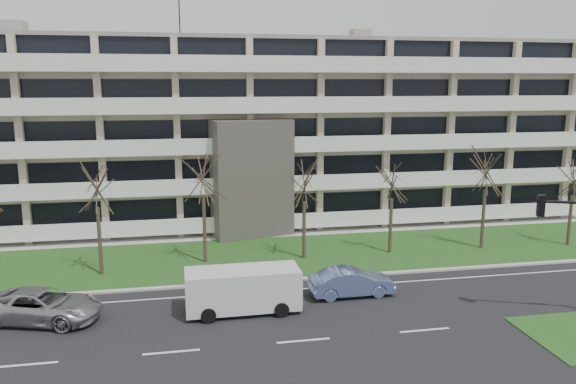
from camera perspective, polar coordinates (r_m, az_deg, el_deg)
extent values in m
plane|color=black|center=(26.87, 1.57, -14.87)|extent=(160.00, 160.00, 0.00)
cube|color=#214E1A|center=(38.78, -2.57, -6.53)|extent=(90.00, 10.00, 0.06)
cube|color=#B2B2AD|center=(34.09, -1.34, -8.99)|extent=(90.00, 0.35, 0.12)
cube|color=#B2B2AD|center=(44.00, -3.60, -4.38)|extent=(90.00, 2.00, 0.08)
cube|color=white|center=(32.72, -0.90, -9.96)|extent=(90.00, 0.12, 0.01)
cube|color=#BBA791|center=(49.55, -4.74, 6.11)|extent=(60.00, 12.00, 15.00)
cube|color=gray|center=(49.49, -4.89, 14.97)|extent=(60.50, 12.50, 0.30)
cube|color=#4C4742|center=(43.03, -3.68, 1.35)|extent=(6.39, 3.69, 9.00)
cube|color=black|center=(43.33, -3.60, -1.95)|extent=(4.92, 1.19, 3.50)
cube|color=gray|center=(50.89, -26.22, 14.65)|extent=(2.00, 2.00, 1.20)
cylinder|color=black|center=(49.37, -10.97, 16.98)|extent=(0.10, 0.10, 3.50)
cube|color=black|center=(44.45, -3.80, -1.49)|extent=(58.00, 0.10, 1.80)
cube|color=white|center=(44.15, -3.66, -3.58)|extent=(58.00, 1.40, 0.22)
cube|color=white|center=(43.37, -3.56, -3.03)|extent=(58.00, 0.08, 1.00)
cube|color=black|center=(43.90, -3.85, 2.33)|extent=(58.00, 0.10, 1.80)
cube|color=white|center=(43.48, -3.71, 0.25)|extent=(58.00, 1.40, 0.22)
cube|color=white|center=(42.74, -3.61, 0.87)|extent=(58.00, 0.08, 1.00)
cube|color=black|center=(43.54, -3.90, 6.24)|extent=(58.00, 0.10, 1.80)
cube|color=white|center=(43.02, -3.76, 4.17)|extent=(58.00, 1.40, 0.22)
cube|color=white|center=(42.31, -3.66, 4.88)|extent=(58.00, 0.08, 1.00)
cube|color=black|center=(43.39, -3.95, 10.19)|extent=(58.00, 0.10, 1.80)
cube|color=white|center=(42.77, -3.81, 8.17)|extent=(58.00, 1.40, 0.22)
cube|color=white|center=(42.10, -3.71, 8.94)|extent=(58.00, 0.08, 1.00)
cube|color=black|center=(43.45, -4.00, 14.15)|extent=(58.00, 0.10, 1.80)
cube|color=white|center=(42.72, -3.87, 12.19)|extent=(58.00, 1.40, 0.22)
cube|color=white|center=(42.09, -3.76, 13.02)|extent=(58.00, 0.08, 1.00)
imported|color=#A5A7AC|center=(31.05, -23.72, -10.53)|extent=(6.39, 4.30, 1.63)
imported|color=#748DC9|center=(31.95, 6.45, -9.08)|extent=(4.79, 1.78, 1.56)
cube|color=silver|center=(29.58, -4.62, -9.75)|extent=(5.89, 2.21, 2.07)
cube|color=black|center=(29.38, -4.64, -8.66)|extent=(5.45, 2.05, 0.76)
cube|color=silver|center=(30.05, 0.72, -9.71)|extent=(0.39, 2.07, 1.31)
cylinder|color=black|center=(28.77, -8.09, -12.32)|extent=(0.76, 0.28, 0.76)
cylinder|color=black|center=(30.78, -8.32, -10.73)|extent=(0.76, 0.28, 0.76)
cylinder|color=black|center=(29.16, -0.65, -11.88)|extent=(0.76, 0.28, 0.76)
cylinder|color=black|center=(31.14, -1.40, -10.34)|extent=(0.76, 0.28, 0.76)
cube|color=black|center=(29.87, 24.31, -1.27)|extent=(0.44, 0.44, 1.05)
sphere|color=red|center=(29.81, 24.36, -0.63)|extent=(0.21, 0.21, 0.21)
sphere|color=orange|center=(29.87, 24.31, -1.27)|extent=(0.21, 0.21, 0.21)
sphere|color=green|center=(29.94, 24.26, -1.89)|extent=(0.21, 0.21, 0.21)
cylinder|color=#382B21|center=(36.48, -18.58, -4.79)|extent=(0.24, 0.24, 4.29)
cylinder|color=#382B21|center=(37.26, -8.48, -3.85)|extent=(0.24, 0.24, 4.47)
cylinder|color=#382B21|center=(37.79, 1.64, -3.92)|extent=(0.24, 0.24, 3.96)
cylinder|color=#382B21|center=(39.68, 10.37, -3.42)|extent=(0.24, 0.24, 3.90)
cylinder|color=#382B21|center=(42.43, 19.20, -2.64)|extent=(0.24, 0.24, 4.29)
cylinder|color=#382B21|center=(45.65, 26.71, -2.65)|extent=(0.24, 0.24, 3.72)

